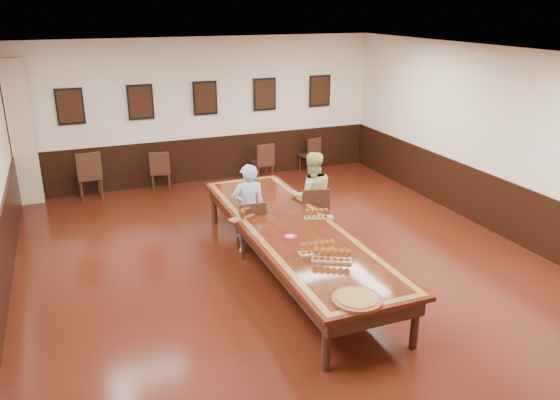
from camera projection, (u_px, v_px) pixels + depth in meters
name	position (u px, v px, depth m)	size (l,w,h in m)	color
floor	(292.00, 272.00, 8.34)	(8.00, 10.00, 0.02)	black
ceiling	(294.00, 56.00, 7.24)	(8.00, 10.00, 0.02)	white
wall_back	(205.00, 111.00, 12.16)	(8.00, 0.02, 3.20)	beige
wall_right	(512.00, 146.00, 9.19)	(0.02, 10.00, 3.20)	beige
chair_man	(250.00, 227.00, 8.80)	(0.44, 0.48, 0.93)	black
chair_woman	(313.00, 213.00, 9.30)	(0.46, 0.50, 0.98)	black
spare_chair_a	(89.00, 175.00, 11.30)	(0.48, 0.53, 1.03)	black
spare_chair_b	(161.00, 170.00, 11.85)	(0.42, 0.46, 0.90)	black
spare_chair_c	(262.00, 162.00, 12.47)	(0.42, 0.46, 0.90)	black
spare_chair_d	(309.00, 154.00, 13.20)	(0.40, 0.43, 0.85)	black
person_man	(249.00, 209.00, 8.80)	(0.54, 0.36, 1.49)	#5386D0
person_woman	(312.00, 196.00, 9.31)	(0.76, 0.59, 1.54)	#CFD786
pink_phone	(323.00, 216.00, 8.45)	(0.07, 0.13, 0.01)	#E24BAE
curtain	(22.00, 133.00, 10.74)	(0.45, 0.18, 2.90)	#C9A98A
wainscoting	(292.00, 242.00, 8.16)	(8.00, 10.00, 1.00)	black
conference_table	(292.00, 235.00, 8.13)	(1.40, 5.00, 0.76)	black
posters	(205.00, 98.00, 12.00)	(6.14, 0.04, 0.74)	black
flight_a	(243.00, 214.00, 8.37)	(0.44, 0.30, 0.16)	#8C5D3A
flight_b	(318.00, 214.00, 8.35)	(0.47, 0.26, 0.17)	#8C5D3A
flight_c	(318.00, 248.00, 7.16)	(0.52, 0.22, 0.19)	#8C5D3A
flight_d	(332.00, 255.00, 6.95)	(0.53, 0.38, 0.19)	#8C5D3A
red_plate_grp	(290.00, 237.00, 7.69)	(0.20, 0.20, 0.03)	#B70C2E
carved_platter	(357.00, 300.00, 6.04)	(0.71, 0.71, 0.05)	#562211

